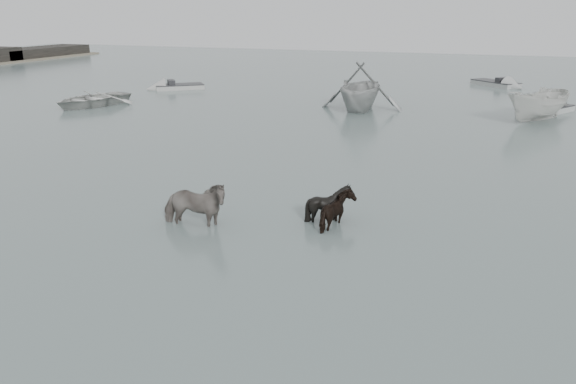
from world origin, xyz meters
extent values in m
plane|color=slate|center=(0.00, 0.00, 0.00)|extent=(140.00, 140.00, 0.00)
imported|color=black|center=(-2.63, 0.15, 0.87)|extent=(2.18, 1.24, 1.75)
imported|color=black|center=(1.31, 1.58, 0.64)|extent=(1.39, 1.51, 1.28)
imported|color=black|center=(0.92, 2.03, 0.67)|extent=(1.35, 1.23, 1.35)
imported|color=silver|center=(-19.43, 16.75, 0.55)|extent=(4.96, 6.04, 1.09)
imported|color=#AAACAA|center=(-2.58, 21.20, 1.56)|extent=(5.44, 6.21, 3.12)
imported|color=silver|center=(7.63, 21.00, 0.97)|extent=(4.40, 5.24, 1.95)
cube|color=black|center=(-50.00, 45.00, 0.75)|extent=(4.50, 14.00, 1.10)
camera|label=1|loc=(5.18, -13.31, 6.10)|focal=35.00mm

